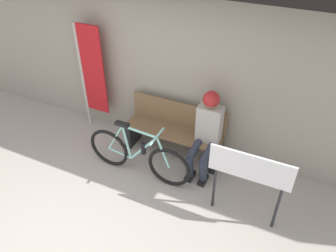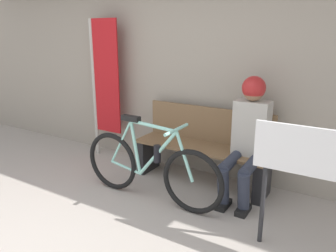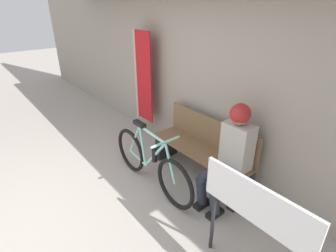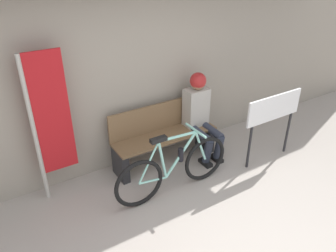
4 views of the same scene
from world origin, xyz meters
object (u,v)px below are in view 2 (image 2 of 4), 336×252
at_px(person_seated, 248,131).
at_px(signboard, 323,164).
at_px(park_bench_near, 202,149).
at_px(bicycle, 149,168).
at_px(banner_pole, 103,81).

height_order(person_seated, signboard, person_seated).
relative_size(park_bench_near, person_seated, 1.21).
xyz_separation_m(bicycle, person_seated, (0.80, 0.56, 0.36)).
bearing_deg(person_seated, banner_pole, 175.22).
height_order(park_bench_near, signboard, signboard).
height_order(person_seated, banner_pole, banner_pole).
relative_size(person_seated, banner_pole, 0.68).
xyz_separation_m(park_bench_near, bicycle, (-0.26, -0.67, -0.04)).
distance_m(park_bench_near, signboard, 1.55).
bearing_deg(banner_pole, person_seated, -4.78).
bearing_deg(bicycle, park_bench_near, 68.95).
xyz_separation_m(banner_pole, signboard, (2.77, -0.84, -0.28)).
height_order(bicycle, person_seated, person_seated).
height_order(park_bench_near, bicycle, bicycle).
bearing_deg(bicycle, person_seated, 35.06).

